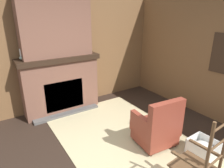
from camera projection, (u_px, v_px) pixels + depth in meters
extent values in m
cube|color=brown|center=(54.00, 54.00, 4.63)|extent=(0.06, 5.89, 2.67)
cube|color=brown|center=(61.00, 86.00, 4.68)|extent=(0.46, 1.70, 1.22)
cube|color=black|center=(64.00, 95.00, 4.58)|extent=(0.08, 0.89, 0.68)
cube|color=#565451|center=(68.00, 114.00, 4.63)|extent=(0.16, 1.53, 0.06)
cube|color=black|center=(58.00, 59.00, 4.45)|extent=(0.56, 1.80, 0.11)
cube|color=brown|center=(55.00, 25.00, 4.20)|extent=(0.40, 1.50, 1.32)
cube|color=#C6B789|center=(125.00, 140.00, 3.74)|extent=(3.34, 2.10, 0.01)
cube|color=brown|center=(154.00, 135.00, 3.58)|extent=(0.65, 0.69, 0.24)
cube|color=brown|center=(155.00, 128.00, 3.53)|extent=(0.68, 0.72, 0.18)
cube|color=brown|center=(167.00, 117.00, 3.20)|extent=(0.18, 0.68, 0.52)
cube|color=brown|center=(141.00, 122.00, 3.35)|extent=(0.56, 0.14, 0.20)
cube|color=brown|center=(168.00, 114.00, 3.60)|extent=(0.56, 0.14, 0.20)
cylinder|color=#332319|center=(134.00, 139.00, 3.72)|extent=(0.05, 0.05, 0.06)
cylinder|color=#332319|center=(157.00, 131.00, 3.95)|extent=(0.05, 0.05, 0.06)
cylinder|color=#332319|center=(150.00, 155.00, 3.31)|extent=(0.05, 0.05, 0.06)
cylinder|color=#332319|center=(175.00, 145.00, 3.54)|extent=(0.05, 0.05, 0.06)
cylinder|color=brown|center=(186.00, 165.00, 2.81)|extent=(0.04, 0.04, 0.38)
cube|color=brown|center=(194.00, 168.00, 2.48)|extent=(0.52, 0.49, 0.02)
cylinder|color=brown|center=(208.00, 157.00, 2.08)|extent=(0.04, 0.04, 0.84)
cylinder|color=brown|center=(214.00, 162.00, 2.24)|extent=(0.05, 0.37, 0.03)
cylinder|color=brown|center=(218.00, 145.00, 2.16)|extent=(0.05, 0.37, 0.03)
cylinder|color=brown|center=(222.00, 126.00, 2.08)|extent=(0.05, 0.37, 0.03)
cube|color=brown|center=(188.00, 161.00, 2.30)|extent=(0.44, 0.07, 0.02)
cube|color=brown|center=(205.00, 148.00, 2.52)|extent=(0.44, 0.07, 0.02)
cylinder|color=brown|center=(168.00, 104.00, 5.00)|extent=(0.20, 0.41, 0.14)
cylinder|color=brown|center=(172.00, 107.00, 4.87)|extent=(0.20, 0.41, 0.14)
cylinder|color=brown|center=(177.00, 109.00, 4.74)|extent=(0.20, 0.41, 0.14)
cube|color=white|center=(201.00, 156.00, 3.31)|extent=(0.43, 0.40, 0.01)
cube|color=white|center=(215.00, 156.00, 3.10)|extent=(0.03, 0.38, 0.31)
cube|color=white|center=(192.00, 143.00, 3.41)|extent=(0.03, 0.38, 0.31)
cube|color=white|center=(209.00, 145.00, 3.35)|extent=(0.42, 0.03, 0.31)
cube|color=white|center=(196.00, 153.00, 3.15)|extent=(0.42, 0.03, 0.31)
ellipsoid|color=white|center=(203.00, 148.00, 3.25)|extent=(0.35, 0.32, 0.18)
ellipsoid|color=#99B29E|center=(22.00, 58.00, 4.08)|extent=(0.11, 0.11, 0.08)
cylinder|color=white|center=(21.00, 52.00, 4.04)|extent=(0.06, 0.06, 0.15)
cube|color=brown|center=(66.00, 51.00, 4.55)|extent=(0.14, 0.21, 0.16)
cube|color=silver|center=(68.00, 51.00, 4.49)|extent=(0.01, 0.04, 0.02)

